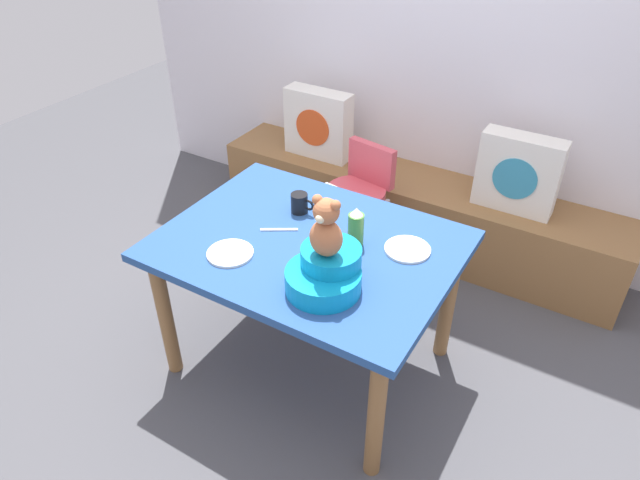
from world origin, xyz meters
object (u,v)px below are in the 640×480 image
Objects in this scene: pillow_floral_left at (318,124)px; dining_table at (309,260)px; ketchup_bottle at (356,227)px; dinner_plate_near at (230,253)px; dinner_plate_far at (407,249)px; teddy_bear at (326,229)px; infant_seat_teal at (326,272)px; highchair at (357,194)px; coffee_mug at (300,203)px; pillow_floral_right at (518,173)px.

pillow_floral_left reaches higher than dining_table.
ketchup_bottle reaches higher than pillow_floral_left.
dinner_plate_near is 0.76m from dinner_plate_far.
dinner_plate_near is at bearing -140.90° from ketchup_bottle.
infant_seat_teal is at bearing 90.00° from teddy_bear.
coffee_mug is at bearing -89.32° from highchair.
infant_seat_teal is at bearing -114.89° from dinner_plate_far.
highchair reaches higher than dinner_plate_near.
teddy_bear is at bearing -90.00° from infant_seat_teal.
ketchup_bottle is at bearing 96.52° from infant_seat_teal.
teddy_bear is (0.00, -0.00, 0.21)m from infant_seat_teal.
dining_table is 0.49m from teddy_bear.
ketchup_bottle is 0.36m from coffee_mug.
coffee_mug is (-0.38, 0.41, -0.02)m from infant_seat_teal.
teddy_bear reaches higher than coffee_mug.
coffee_mug is at bearing 80.50° from dinner_plate_near.
infant_seat_teal is at bearing -104.97° from pillow_floral_right.
pillow_floral_left is at bearing 140.78° from highchair.
pillow_floral_left is at bearing 119.28° from dining_table.
coffee_mug is (-0.77, -1.02, 0.11)m from pillow_floral_right.
dining_table is 6.42× the size of dinner_plate_far.
infant_seat_teal is at bearing -69.05° from highchair.
highchair is 6.58× the size of coffee_mug.
dinner_plate_near is at bearing -73.14° from pillow_floral_left.
dinner_plate_far is (0.57, -0.63, 0.22)m from highchair.
pillow_floral_right is at bearing 53.16° from coffee_mug.
pillow_floral_left is 0.56× the size of highchair.
dinner_plate_far is at bearing 22.62° from dining_table.
teddy_bear is (0.39, -1.02, 0.50)m from highchair.
infant_seat_teal is 1.78× the size of ketchup_bottle.
dinner_plate_far is at bearing 18.45° from ketchup_bottle.
pillow_floral_right is 1.07m from dinner_plate_far.
highchair is 1.07m from dinner_plate_near.
pillow_floral_left reaches higher than coffee_mug.
teddy_bear is (-0.38, -1.44, 0.34)m from pillow_floral_right.
dinner_plate_near is (-0.07, -1.05, 0.22)m from highchair.
pillow_floral_left is at bearing 106.86° from dinner_plate_near.
coffee_mug reaches higher than dinner_plate_near.
pillow_floral_right is 1.33× the size of infant_seat_teal.
dinner_plate_far is (0.56, -0.02, -0.04)m from coffee_mug.
teddy_bear is at bearing -45.40° from dining_table.
pillow_floral_left is 0.34× the size of dining_table.
pillow_floral_left and infant_seat_teal have the same top height.
pillow_floral_right is 1.76× the size of teddy_bear.
ketchup_bottle is at bearing -161.55° from dinner_plate_far.
ketchup_bottle is (0.86, -1.12, 0.15)m from pillow_floral_left.
infant_seat_teal is 1.32× the size of teddy_bear.
ketchup_bottle is 0.92× the size of dinner_plate_near.
pillow_floral_left is 1.73m from teddy_bear.
pillow_floral_right is at bearing 69.45° from ketchup_bottle.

